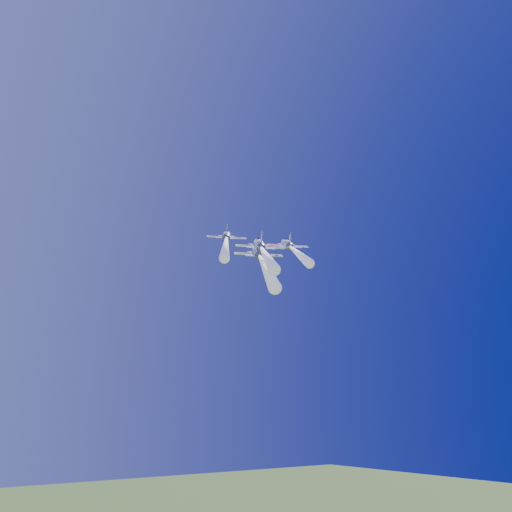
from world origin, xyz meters
TOP-DOWN VIEW (x-y plane):
  - jet_lead at (-4.39, -8.27)m, footprint 25.97×40.14m
  - jet_left at (-14.67, -10.49)m, footprint 21.67×33.66m
  - jet_right at (0.80, -11.89)m, footprint 19.42×29.86m
  - jet_slot at (-11.29, -17.83)m, footprint 20.98×32.23m

SIDE VIEW (x-z plane):
  - jet_slot at x=-11.29m, z-range 57.66..89.02m
  - jet_lead at x=-4.39m, z-range 53.61..95.32m
  - jet_left at x=-14.67m, z-range 57.80..94.72m
  - jet_right at x=0.80m, z-range 62.43..91.74m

